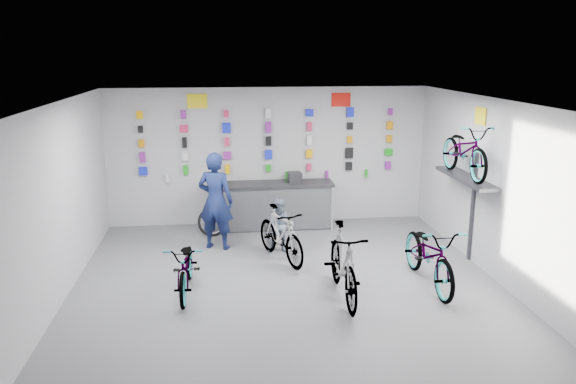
{
  "coord_description": "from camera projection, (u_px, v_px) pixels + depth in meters",
  "views": [
    {
      "loc": [
        -1.01,
        -8.12,
        3.75
      ],
      "look_at": [
        0.13,
        1.4,
        1.34
      ],
      "focal_mm": 35.0,
      "sensor_mm": 36.0,
      "label": 1
    }
  ],
  "objects": [
    {
      "name": "wall_front",
      "position": [
        350.0,
        332.0,
        4.63
      ],
      "size": [
        7.0,
        0.0,
        7.0
      ],
      "primitive_type": "plane",
      "rotation": [
        -1.57,
        0.0,
        0.0
      ],
      "color": "#B1B2B4",
      "rests_on": "floor"
    },
    {
      "name": "sign_side",
      "position": [
        480.0,
        116.0,
        9.76
      ],
      "size": [
        0.02,
        0.4,
        0.3
      ],
      "primitive_type": "cube",
      "color": "yellow",
      "rests_on": "wall_right"
    },
    {
      "name": "spare_wheel",
      "position": [
        212.0,
        222.0,
        11.69
      ],
      "size": [
        0.61,
        0.26,
        0.6
      ],
      "rotation": [
        0.0,
        0.0,
        -0.01
      ],
      "color": "black",
      "rests_on": "floor"
    },
    {
      "name": "register",
      "position": [
        295.0,
        177.0,
        12.06
      ],
      "size": [
        0.3,
        0.32,
        0.22
      ],
      "primitive_type": "cube",
      "rotation": [
        0.0,
        0.0,
        0.07
      ],
      "color": "black",
      "rests_on": "counter"
    },
    {
      "name": "merch_wall",
      "position": [
        269.0,
        144.0,
        12.2
      ],
      "size": [
        5.58,
        0.08,
        1.55
      ],
      "color": "#1423D2",
      "rests_on": "wall_back"
    },
    {
      "name": "bike_service",
      "position": [
        281.0,
        234.0,
        10.23
      ],
      "size": [
        1.06,
        1.73,
        1.01
      ],
      "primitive_type": "imported",
      "rotation": [
        0.0,
        0.0,
        0.38
      ],
      "color": "gray",
      "rests_on": "floor"
    },
    {
      "name": "ceiling",
      "position": [
        291.0,
        104.0,
        8.12
      ],
      "size": [
        8.0,
        8.0,
        0.0
      ],
      "primitive_type": "plane",
      "rotation": [
        3.14,
        0.0,
        0.0
      ],
      "color": "white",
      "rests_on": "wall_back"
    },
    {
      "name": "wall_bracket",
      "position": [
        467.0,
        183.0,
        10.03
      ],
      "size": [
        0.39,
        1.9,
        2.0
      ],
      "color": "#333338",
      "rests_on": "wall_right"
    },
    {
      "name": "clerk",
      "position": [
        216.0,
        201.0,
        10.78
      ],
      "size": [
        0.81,
        0.67,
        1.91
      ],
      "primitive_type": "imported",
      "rotation": [
        0.0,
        0.0,
        2.79
      ],
      "color": "#121C46",
      "rests_on": "floor"
    },
    {
      "name": "wall_left",
      "position": [
        50.0,
        212.0,
        8.08
      ],
      "size": [
        0.0,
        8.0,
        8.0
      ],
      "primitive_type": "plane",
      "rotation": [
        1.57,
        0.0,
        1.57
      ],
      "color": "#B1B2B4",
      "rests_on": "floor"
    },
    {
      "name": "sign_right",
      "position": [
        341.0,
        100.0,
        12.2
      ],
      "size": [
        0.42,
        0.02,
        0.3
      ],
      "primitive_type": "cube",
      "color": "red",
      "rests_on": "wall_back"
    },
    {
      "name": "customer",
      "position": [
        281.0,
        226.0,
        10.62
      ],
      "size": [
        0.56,
        0.46,
        1.05
      ],
      "primitive_type": "imported",
      "rotation": [
        0.0,
        0.0,
        -0.12
      ],
      "color": "slate",
      "rests_on": "floor"
    },
    {
      "name": "sign_left",
      "position": [
        197.0,
        101.0,
        11.85
      ],
      "size": [
        0.42,
        0.02,
        0.3
      ],
      "primitive_type": "cube",
      "color": "yellow",
      "rests_on": "wall_back"
    },
    {
      "name": "counter",
      "position": [
        270.0,
        206.0,
        12.14
      ],
      "size": [
        2.7,
        0.66,
        1.0
      ],
      "color": "black",
      "rests_on": "floor"
    },
    {
      "name": "bike_wall",
      "position": [
        465.0,
        150.0,
        9.88
      ],
      "size": [
        0.63,
        1.8,
        0.95
      ],
      "primitive_type": "imported",
      "color": "gray",
      "rests_on": "wall_bracket"
    },
    {
      "name": "wall_back",
      "position": [
        268.0,
        156.0,
        12.34
      ],
      "size": [
        7.0,
        0.0,
        7.0
      ],
      "primitive_type": "plane",
      "rotation": [
        1.57,
        0.0,
        0.0
      ],
      "color": "#B1B2B4",
      "rests_on": "floor"
    },
    {
      "name": "floor",
      "position": [
        290.0,
        296.0,
        8.85
      ],
      "size": [
        8.0,
        8.0,
        0.0
      ],
      "primitive_type": "plane",
      "color": "#545459",
      "rests_on": "ground"
    },
    {
      "name": "bike_left",
      "position": [
        187.0,
        267.0,
        8.86
      ],
      "size": [
        0.64,
        1.69,
        0.88
      ],
      "primitive_type": "imported",
      "rotation": [
        0.0,
        0.0,
        -0.03
      ],
      "color": "gray",
      "rests_on": "floor"
    },
    {
      "name": "wall_right",
      "position": [
        509.0,
        197.0,
        8.89
      ],
      "size": [
        0.0,
        8.0,
        8.0
      ],
      "primitive_type": "plane",
      "rotation": [
        1.57,
        0.0,
        -1.57
      ],
      "color": "#B1B2B4",
      "rests_on": "floor"
    },
    {
      "name": "bike_center",
      "position": [
        343.0,
        263.0,
        8.63
      ],
      "size": [
        0.57,
        1.93,
        1.16
      ],
      "primitive_type": "imported",
      "rotation": [
        0.0,
        0.0,
        -0.01
      ],
      "color": "gray",
      "rests_on": "floor"
    },
    {
      "name": "bike_right",
      "position": [
        429.0,
        254.0,
        9.15
      ],
      "size": [
        0.74,
        2.04,
        1.07
      ],
      "primitive_type": "imported",
      "rotation": [
        0.0,
        0.0,
        0.02
      ],
      "color": "gray",
      "rests_on": "floor"
    }
  ]
}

